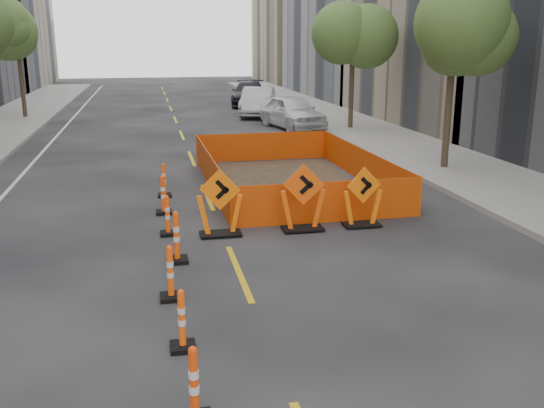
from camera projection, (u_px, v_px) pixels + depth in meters
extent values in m
plane|color=black|center=(284.00, 382.00, 8.00)|extent=(140.00, 140.00, 0.00)
cube|color=gray|center=(460.00, 168.00, 21.08)|extent=(4.00, 90.00, 0.15)
cube|color=tan|center=(318.00, 5.00, 64.63)|extent=(12.00, 14.00, 16.00)
cylinder|color=#382B1E|center=(23.00, 91.00, 34.30)|extent=(0.24, 0.24, 3.15)
sphere|color=#405D27|center=(17.00, 37.00, 33.52)|extent=(2.80, 2.80, 2.80)
cylinder|color=#382B1E|center=(447.00, 125.00, 20.57)|extent=(0.24, 0.24, 3.15)
sphere|color=#405D27|center=(454.00, 34.00, 19.80)|extent=(2.80, 2.80, 2.80)
cylinder|color=#382B1E|center=(351.00, 99.00, 30.03)|extent=(0.24, 0.24, 3.15)
sphere|color=#405D27|center=(353.00, 36.00, 29.25)|extent=(2.80, 2.80, 2.80)
imported|color=white|center=(292.00, 112.00, 30.94)|extent=(2.96, 5.22, 1.68)
imported|color=#B6B6BC|center=(258.00, 102.00, 36.07)|extent=(3.09, 5.35, 1.67)
imported|color=black|center=(249.00, 94.00, 41.79)|extent=(3.33, 5.96, 1.63)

